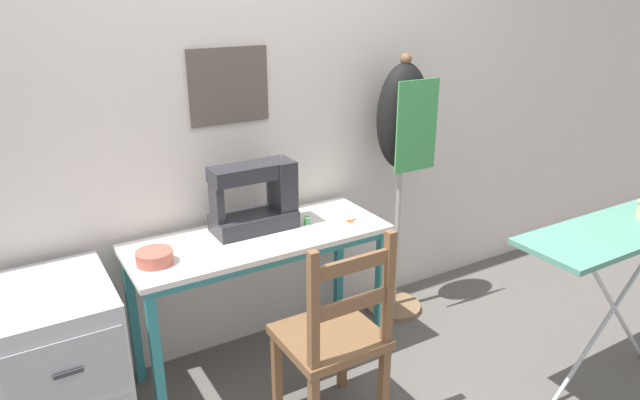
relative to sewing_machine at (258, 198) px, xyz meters
The scene contains 11 objects.
ground_plane 0.91m from the sewing_machine, 96.89° to the right, with size 14.00×14.00×0.00m, color #5B5651.
wall_back 0.47m from the sewing_machine, 99.52° to the left, with size 10.00×0.07×2.55m.
sewing_table 0.26m from the sewing_machine, 112.79° to the right, with size 1.21×0.47×0.71m.
sewing_machine is the anchor object (origin of this frame).
fabric_bowl 0.55m from the sewing_machine, 167.63° to the right, with size 0.15×0.15×0.06m.
scissors 0.49m from the sewing_machine, 19.16° to the right, with size 0.15×0.05×0.01m.
thread_spool_near_machine 0.26m from the sewing_machine, 20.40° to the right, with size 0.03×0.03×0.04m.
wooden_chair 0.74m from the sewing_machine, 86.12° to the right, with size 0.40×0.38×0.92m.
filing_cabinet 1.07m from the sewing_machine, behind, with size 0.44×0.55×0.71m.
dress_form 0.87m from the sewing_machine, ahead, with size 0.32×0.32×1.47m.
ironing_board 1.66m from the sewing_machine, 37.84° to the right, with size 1.16×0.34×0.82m.
Camera 1 is at (-0.99, -1.97, 1.78)m, focal length 32.00 mm.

